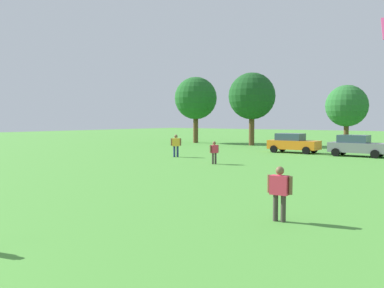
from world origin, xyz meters
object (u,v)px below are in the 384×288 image
(adult_bystander, at_px, (280,189))
(parked_car_gray_1, at_px, (357,146))
(parked_car_orange_0, at_px, (293,143))
(tree_right, at_px, (347,106))
(tree_far_left, at_px, (196,98))
(bystander_near_trees, at_px, (214,151))
(tree_left, at_px, (252,96))
(bystander_midfield, at_px, (176,144))

(adult_bystander, xyz_separation_m, parked_car_gray_1, (-4.18, 23.30, -0.08))
(parked_car_orange_0, bearing_deg, tree_right, 67.91)
(parked_car_gray_1, bearing_deg, tree_far_left, 159.32)
(bystander_near_trees, distance_m, parked_car_gray_1, 12.82)
(tree_far_left, relative_size, tree_left, 1.00)
(parked_car_gray_1, relative_size, tree_left, 0.53)
(parked_car_gray_1, bearing_deg, bystander_midfield, -141.49)
(adult_bystander, distance_m, parked_car_orange_0, 25.65)
(bystander_near_trees, height_order, tree_right, tree_right)
(tree_left, bearing_deg, parked_car_gray_1, -29.37)
(adult_bystander, distance_m, tree_far_left, 40.80)
(bystander_near_trees, relative_size, bystander_midfield, 0.86)
(adult_bystander, xyz_separation_m, parked_car_orange_0, (-9.68, 23.75, -0.08))
(bystander_near_trees, xyz_separation_m, parked_car_gray_1, (5.91, 11.37, -0.03))
(tree_left, xyz_separation_m, tree_right, (10.50, -0.63, -1.28))
(adult_bystander, xyz_separation_m, tree_right, (-7.06, 30.20, 3.23))
(adult_bystander, xyz_separation_m, bystander_midfield, (-15.29, 14.46, 0.09))
(bystander_midfield, distance_m, tree_right, 18.03)
(bystander_midfield, bearing_deg, adult_bystander, 94.00)
(adult_bystander, relative_size, bystander_near_trees, 1.07)
(parked_car_orange_0, xyz_separation_m, tree_far_left, (-15.97, 7.66, 4.61))
(adult_bystander, bearing_deg, bystander_midfield, -46.63)
(bystander_midfield, distance_m, parked_car_gray_1, 14.20)
(adult_bystander, relative_size, parked_car_orange_0, 0.37)
(adult_bystander, distance_m, bystander_midfield, 21.04)
(bystander_near_trees, xyz_separation_m, tree_right, (3.02, 18.27, 3.29))
(parked_car_gray_1, bearing_deg, parked_car_orange_0, 175.35)
(tree_far_left, bearing_deg, adult_bystander, -50.76)
(parked_car_orange_0, height_order, tree_far_left, tree_far_left)
(bystander_near_trees, distance_m, tree_right, 18.81)
(bystander_near_trees, height_order, bystander_midfield, bystander_midfield)
(parked_car_orange_0, bearing_deg, bystander_midfield, -121.12)
(parked_car_orange_0, distance_m, parked_car_gray_1, 5.52)
(parked_car_gray_1, bearing_deg, tree_left, 150.63)
(parked_car_gray_1, xyz_separation_m, tree_left, (-13.38, 7.53, 4.59))
(adult_bystander, height_order, bystander_near_trees, adult_bystander)
(bystander_midfield, bearing_deg, tree_far_left, -101.13)
(tree_left, relative_size, tree_right, 1.31)
(tree_left, bearing_deg, bystander_near_trees, -68.43)
(adult_bystander, height_order, tree_far_left, tree_far_left)
(tree_far_left, xyz_separation_m, tree_right, (18.59, -1.20, -1.30))
(adult_bystander, height_order, parked_car_orange_0, parked_car_orange_0)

